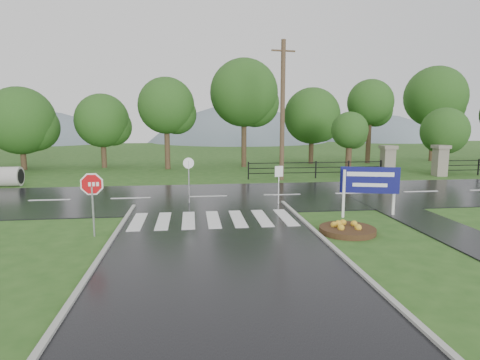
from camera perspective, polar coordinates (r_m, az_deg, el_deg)
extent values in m
plane|color=#29521B|center=(11.63, -2.43, -11.92)|extent=(120.00, 120.00, 0.00)
cube|color=black|center=(21.27, -4.55, -2.45)|extent=(90.00, 8.00, 0.04)
cube|color=black|center=(18.01, 24.63, -5.26)|extent=(2.20, 11.00, 0.04)
cube|color=silver|center=(16.50, -14.33, -5.74)|extent=(0.50, 2.80, 0.02)
cube|color=silver|center=(16.40, -10.84, -5.71)|extent=(0.50, 2.80, 0.02)
cube|color=silver|center=(16.36, -7.33, -5.66)|extent=(0.50, 2.80, 0.02)
cube|color=silver|center=(16.38, -3.81, -5.59)|extent=(0.50, 2.80, 0.02)
cube|color=silver|center=(16.46, -0.32, -5.50)|extent=(0.50, 2.80, 0.02)
cube|color=silver|center=(16.60, 3.13, -5.39)|extent=(0.50, 2.80, 0.02)
cube|color=silver|center=(16.80, 6.50, -5.26)|extent=(0.50, 2.80, 0.02)
cube|color=#A3A39B|center=(8.43, -26.67, -21.31)|extent=(0.15, 24.00, 0.12)
cube|color=#A3A39B|center=(9.10, 24.14, -18.81)|extent=(0.15, 24.00, 0.12)
cube|color=gray|center=(30.36, 20.24, 2.29)|extent=(0.80, 0.80, 2.00)
cube|color=#6B6659|center=(30.27, 20.35, 4.40)|extent=(1.00, 1.00, 0.24)
cube|color=gray|center=(32.38, 26.56, 2.27)|extent=(0.80, 0.80, 2.00)
cube|color=#6B6659|center=(32.29, 26.69, 4.25)|extent=(1.00, 1.00, 0.24)
cube|color=black|center=(28.43, 10.71, 1.06)|extent=(9.50, 0.05, 0.05)
cube|color=black|center=(28.39, 10.73, 1.76)|extent=(9.50, 0.05, 0.05)
cube|color=black|center=(28.35, 10.75, 2.46)|extent=(9.50, 0.05, 0.05)
cube|color=black|center=(27.35, 1.19, 1.33)|extent=(0.08, 0.08, 1.20)
cube|color=black|center=(30.18, 19.36, 1.53)|extent=(0.08, 0.08, 1.20)
cube|color=black|center=(32.70, 27.24, 1.58)|extent=(0.08, 0.08, 1.20)
sphere|color=slate|center=(82.67, -26.01, -5.16)|extent=(40.00, 40.00, 40.00)
sphere|color=slate|center=(79.30, -0.27, -6.98)|extent=(48.00, 48.00, 48.00)
sphere|color=slate|center=(86.03, 18.62, -3.23)|extent=(36.00, 36.00, 36.00)
cylinder|color=#9E9B93|center=(28.36, -29.93, 0.44)|extent=(1.30, 1.20, 1.20)
cube|color=#939399|center=(14.91, -20.15, -4.27)|extent=(0.05, 0.05, 1.77)
cylinder|color=white|center=(14.75, -20.34, -0.56)|extent=(1.07, 0.07, 1.07)
cylinder|color=#B90C12|center=(14.73, -20.35, -0.56)|extent=(0.93, 0.07, 0.93)
cube|color=silver|center=(17.25, 14.54, -1.90)|extent=(0.12, 0.12, 2.01)
cube|color=silver|center=(18.17, 21.06, -1.68)|extent=(0.12, 0.12, 2.01)
cube|color=#0E0F59|center=(17.59, 17.97, -0.02)|extent=(2.35, 0.67, 1.11)
cube|color=white|center=(17.53, 18.05, 0.78)|extent=(1.85, 0.50, 0.18)
cube|color=white|center=(17.59, 17.98, -0.68)|extent=(1.37, 0.37, 0.15)
cylinder|color=#332111|center=(15.13, 15.03, -6.91)|extent=(2.01, 2.01, 0.20)
cube|color=#939399|center=(19.26, 5.51, -0.95)|extent=(0.04, 0.04, 1.77)
cube|color=white|center=(19.14, 5.56, 1.23)|extent=(0.41, 0.10, 0.51)
cylinder|color=#939399|center=(19.48, -7.28, -0.37)|extent=(0.06, 0.06, 2.10)
cylinder|color=white|center=(19.34, -7.34, 2.40)|extent=(0.52, 0.10, 0.53)
cylinder|color=#473523|center=(27.04, 6.06, 9.68)|extent=(0.31, 0.31, 9.18)
cube|color=brown|center=(27.39, 6.20, 17.81)|extent=(1.63, 0.35, 0.10)
cylinder|color=#3D2B1C|center=(30.73, 15.19, 3.29)|extent=(0.39, 0.39, 2.75)
sphere|color=#1D4716|center=(30.62, 15.33, 6.88)|extent=(2.67, 2.67, 2.67)
cylinder|color=#3D2B1C|center=(34.25, 26.89, 3.11)|extent=(0.43, 0.43, 2.67)
sphere|color=#1D4716|center=(34.15, 27.10, 6.23)|extent=(3.51, 3.51, 3.51)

